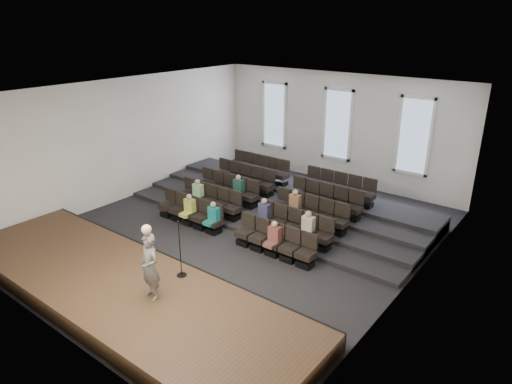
% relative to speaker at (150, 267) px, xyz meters
% --- Properties ---
extents(ground, '(14.00, 14.00, 0.00)m').
position_rel_speaker_xyz_m(ground, '(-1.29, 5.05, -1.38)').
color(ground, black).
rests_on(ground, ground).
extents(ceiling, '(12.00, 14.00, 0.02)m').
position_rel_speaker_xyz_m(ceiling, '(-1.29, 5.05, 3.63)').
color(ceiling, white).
rests_on(ceiling, ground).
extents(wall_back, '(12.00, 0.04, 5.00)m').
position_rel_speaker_xyz_m(wall_back, '(-1.29, 12.07, 1.12)').
color(wall_back, white).
rests_on(wall_back, ground).
extents(wall_front, '(12.00, 0.04, 5.00)m').
position_rel_speaker_xyz_m(wall_front, '(-1.29, -1.97, 1.12)').
color(wall_front, white).
rests_on(wall_front, ground).
extents(wall_left, '(0.04, 14.00, 5.00)m').
position_rel_speaker_xyz_m(wall_left, '(-7.31, 5.05, 1.12)').
color(wall_left, white).
rests_on(wall_left, ground).
extents(wall_right, '(0.04, 14.00, 5.00)m').
position_rel_speaker_xyz_m(wall_right, '(4.73, 5.05, 1.12)').
color(wall_right, white).
rests_on(wall_right, ground).
extents(stage, '(11.80, 3.60, 0.50)m').
position_rel_speaker_xyz_m(stage, '(-1.29, -0.05, -1.13)').
color(stage, '#422B1C').
rests_on(stage, ground).
extents(stage_lip, '(11.80, 0.06, 0.52)m').
position_rel_speaker_xyz_m(stage_lip, '(-1.29, 1.72, -1.13)').
color(stage_lip, black).
rests_on(stage_lip, ground).
extents(risers, '(11.80, 4.80, 0.60)m').
position_rel_speaker_xyz_m(risers, '(-1.29, 8.22, -1.19)').
color(risers, black).
rests_on(risers, ground).
extents(seating_rows, '(6.80, 4.70, 1.67)m').
position_rel_speaker_xyz_m(seating_rows, '(-1.29, 6.59, -0.70)').
color(seating_rows, black).
rests_on(seating_rows, ground).
extents(windows, '(8.44, 0.10, 3.24)m').
position_rel_speaker_xyz_m(windows, '(-1.29, 12.00, 1.32)').
color(windows, white).
rests_on(windows, wall_back).
extents(audience, '(5.45, 2.64, 1.10)m').
position_rel_speaker_xyz_m(audience, '(-1.29, 5.37, -0.57)').
color(audience, '#B8C74F').
rests_on(audience, seating_rows).
extents(speaker, '(0.70, 0.51, 1.76)m').
position_rel_speaker_xyz_m(speaker, '(0.00, 0.00, 0.00)').
color(speaker, '#5A5856').
rests_on(speaker, stage).
extents(mic_stand, '(0.28, 0.28, 1.67)m').
position_rel_speaker_xyz_m(mic_stand, '(-0.18, 1.19, -0.39)').
color(mic_stand, black).
rests_on(mic_stand, stage).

